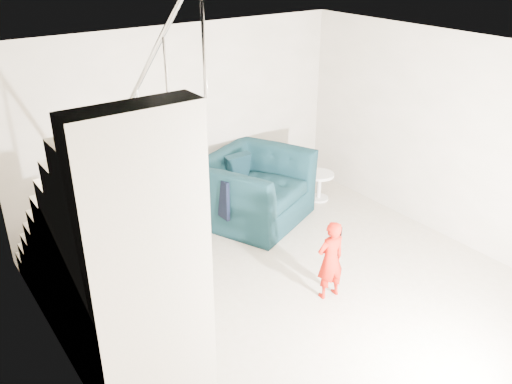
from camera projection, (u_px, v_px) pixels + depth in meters
floor at (307, 300)px, 6.12m from camera, size 5.50×5.50×0.00m
ceiling at (319, 60)px, 4.96m from camera, size 5.50×5.50×0.00m
back_wall at (183, 124)px, 7.56m from camera, size 5.00×0.00×5.00m
left_wall at (70, 273)px, 4.23m from camera, size 0.00×5.50×5.50m
right_wall at (462, 143)px, 6.85m from camera, size 0.00×5.50×5.50m
armchair at (254, 189)px, 7.68m from camera, size 1.86×1.76×0.96m
toddler at (330, 260)px, 6.00m from camera, size 0.37×0.26×0.95m
side_table at (319, 182)px, 8.33m from camera, size 0.44×0.44×0.44m
staircase at (110, 264)px, 5.07m from camera, size 1.02×3.03×3.62m
cushion at (236, 166)px, 7.78m from camera, size 0.40×0.19×0.40m
throw at (218, 196)px, 7.19m from camera, size 0.05×0.49×0.55m
phone at (340, 231)px, 5.88m from camera, size 0.04×0.05×0.10m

